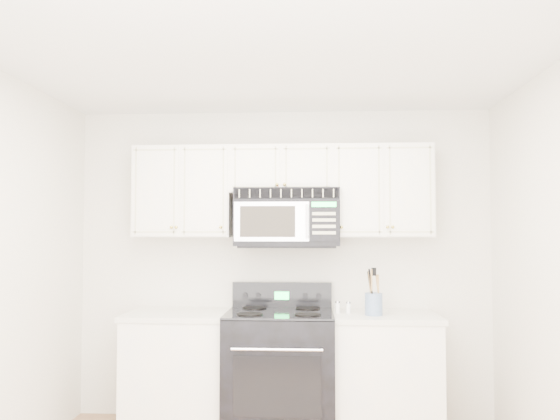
{
  "coord_description": "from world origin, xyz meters",
  "views": [
    {
      "loc": [
        0.24,
        -2.92,
        1.55
      ],
      "look_at": [
        0.0,
        1.3,
        1.73
      ],
      "focal_mm": 35.0,
      "sensor_mm": 36.0,
      "label": 1
    }
  ],
  "objects": [
    {
      "name": "utensil_crock",
      "position": [
        0.72,
        1.35,
        1.02
      ],
      "size": [
        0.14,
        0.14,
        0.36
      ],
      "color": "slate",
      "rests_on": "base_cabinet_right"
    },
    {
      "name": "microwave",
      "position": [
        0.05,
        1.54,
        1.68
      ],
      "size": [
        0.84,
        0.47,
        0.46
      ],
      "color": "black",
      "rests_on": "ground"
    },
    {
      "name": "room",
      "position": [
        0.0,
        0.0,
        1.3
      ],
      "size": [
        3.51,
        3.51,
        2.61
      ],
      "color": "#927853",
      "rests_on": "ground"
    },
    {
      "name": "range",
      "position": [
        -0.01,
        1.4,
        0.48
      ],
      "size": [
        0.83,
        0.75,
        1.14
      ],
      "color": "black",
      "rests_on": "ground"
    },
    {
      "name": "shaker_pepper",
      "position": [
        0.54,
        1.45,
        0.97
      ],
      "size": [
        0.04,
        0.04,
        0.09
      ],
      "color": "white",
      "rests_on": "base_cabinet_right"
    },
    {
      "name": "base_cabinet_left",
      "position": [
        -0.8,
        1.44,
        0.43
      ],
      "size": [
        0.86,
        0.65,
        0.92
      ],
      "color": "white",
      "rests_on": "ground"
    },
    {
      "name": "shaker_salt",
      "position": [
        0.45,
        1.45,
        0.97
      ],
      "size": [
        0.04,
        0.04,
        0.09
      ],
      "color": "white",
      "rests_on": "base_cabinet_right"
    },
    {
      "name": "upper_cabinets",
      "position": [
        -0.0,
        1.58,
        1.93
      ],
      "size": [
        2.44,
        0.37,
        0.75
      ],
      "color": "white",
      "rests_on": "ground"
    },
    {
      "name": "base_cabinet_right",
      "position": [
        0.8,
        1.44,
        0.43
      ],
      "size": [
        0.86,
        0.65,
        0.92
      ],
      "color": "white",
      "rests_on": "ground"
    }
  ]
}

